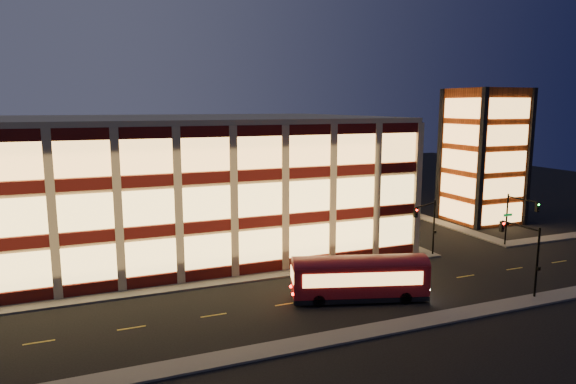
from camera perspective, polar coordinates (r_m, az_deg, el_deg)
name	(u,v)px	position (r m, az deg, el deg)	size (l,w,h in m)	color
ground	(219,286)	(46.33, -7.65, -10.36)	(200.00, 200.00, 0.00)	black
sidewalk_office_south	(183,286)	(46.64, -11.59, -10.24)	(54.00, 2.00, 0.15)	#514F4C
sidewalk_office_east	(354,223)	(69.91, 7.29, -3.44)	(2.00, 30.00, 0.15)	#514F4C
sidewalk_tower_south	(545,239)	(68.40, 26.69, -4.70)	(14.00, 2.00, 0.15)	#514F4C
sidewalk_tower_west	(421,216)	(75.81, 14.57, -2.65)	(2.00, 30.00, 0.15)	#514F4C
sidewalk_near	(270,350)	(34.85, -2.03, -17.13)	(100.00, 2.00, 0.15)	#514F4C
office_building	(155,181)	(60.28, -14.53, 1.18)	(50.45, 30.45, 14.50)	tan
stair_tower	(483,156)	(74.44, 20.87, 3.76)	(8.60, 8.60, 18.00)	#8C3814
traffic_signal_far	(428,220)	(54.94, 15.24, -2.97)	(3.79, 1.87, 6.00)	black
traffic_signal_right	(517,213)	(61.77, 24.11, -2.12)	(1.20, 4.37, 6.00)	black
traffic_signal_near	(524,245)	(47.68, 24.73, -5.41)	(0.32, 4.45, 6.00)	black
trolley_bus	(359,276)	(42.74, 7.93, -9.18)	(11.29, 5.84, 3.72)	maroon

